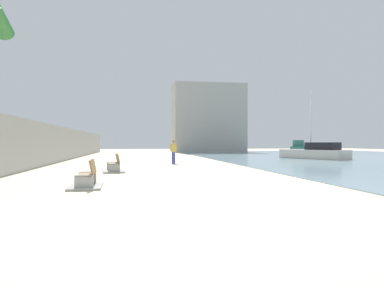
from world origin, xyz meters
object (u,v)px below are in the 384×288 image
object	(u,v)px
person_walking	(173,150)
boat_distant	(315,152)
boat_nearest	(298,150)
bench_near	(87,181)
bench_far	(114,168)

from	to	relation	value
person_walking	boat_distant	distance (m)	15.02
boat_nearest	boat_distant	distance (m)	6.92
boat_nearest	boat_distant	world-z (taller)	boat_distant
bench_near	boat_nearest	bearing A→B (deg)	50.18
boat_distant	person_walking	bearing A→B (deg)	-161.12
bench_far	boat_nearest	xyz separation A→B (m)	(19.84, 18.11, 0.52)
bench_near	person_walking	world-z (taller)	person_walking
boat_distant	bench_near	bearing A→B (deg)	-136.57
bench_far	boat_distant	size ratio (longest dim) A/B	0.33
bench_near	person_walking	distance (m)	13.67
bench_near	boat_distant	distance (m)	25.80
boat_nearest	bench_near	bearing A→B (deg)	-129.82
bench_far	boat_distant	xyz separation A→B (m)	(18.18, 11.39, 0.42)
boat_nearest	boat_distant	size ratio (longest dim) A/B	0.64
bench_near	boat_nearest	size ratio (longest dim) A/B	0.49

